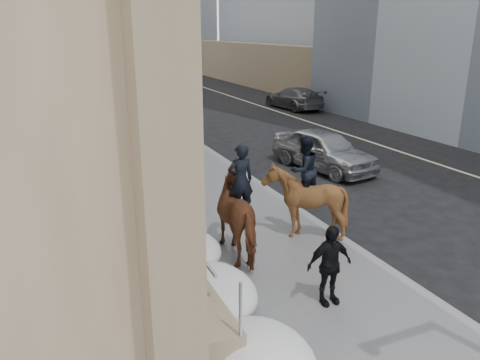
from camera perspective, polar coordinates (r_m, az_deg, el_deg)
name	(u,v)px	position (r m, az deg, el deg)	size (l,w,h in m)	color
ground	(282,296)	(9.92, 5.16, -13.86)	(140.00, 140.00, 0.00)	black
sidewalk	(161,167)	(18.58, -9.57, 1.52)	(5.00, 80.00, 0.12)	#58585A
curb	(223,160)	(19.34, -2.03, 2.40)	(0.24, 80.00, 0.12)	slate
lane_line	(377,144)	(23.30, 16.38, 4.21)	(0.15, 70.00, 0.01)	#BFB78C
far_podium	(461,96)	(26.41, 25.31, 9.19)	(2.00, 80.00, 4.00)	#836F54
streetlight_mid	(193,44)	(22.46, -5.74, 16.16)	(1.71, 0.24, 8.00)	#2D2D30
streetlight_far	(119,38)	(41.95, -14.49, 16.44)	(1.71, 0.24, 8.00)	#2D2D30
traffic_signal	(142,51)	(30.05, -11.81, 15.19)	(4.10, 0.22, 6.00)	#2D2D30
snow_bank	(134,175)	(16.42, -12.83, 0.62)	(1.70, 18.10, 0.76)	silver
mounted_horse_left	(243,212)	(10.88, 0.33, -3.94)	(1.08, 2.32, 2.64)	#542C19
mounted_horse_right	(304,196)	(11.91, 7.85, -2.00)	(1.91, 2.05, 2.61)	#4B2D15
pedestrian	(329,265)	(9.22, 10.84, -10.14)	(0.95, 0.39, 1.61)	black
car_silver	(324,150)	(18.41, 10.16, 3.67)	(1.85, 4.60, 1.57)	#A9ACB0
car_grey	(294,98)	(32.84, 6.57, 9.90)	(2.07, 5.08, 1.48)	#515458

